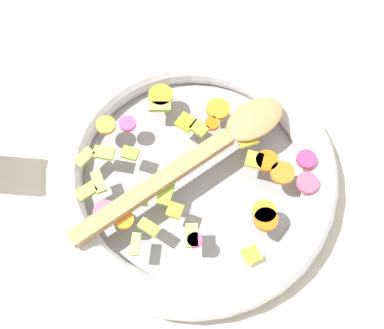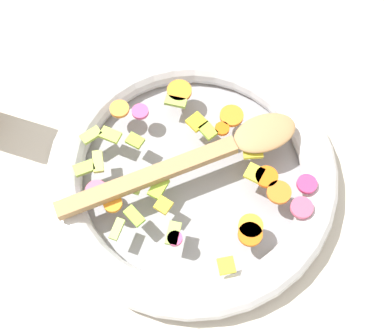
# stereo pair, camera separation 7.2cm
# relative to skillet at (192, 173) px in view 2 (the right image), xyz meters

# --- Properties ---
(ground_plane) EXTENTS (4.00, 4.00, 0.00)m
(ground_plane) POSITION_rel_skillet_xyz_m (0.00, 0.00, -0.02)
(ground_plane) COLOR beige
(skillet) EXTENTS (0.41, 0.41, 0.05)m
(skillet) POSITION_rel_skillet_xyz_m (0.00, 0.00, 0.00)
(skillet) COLOR gray
(skillet) RESTS_ON ground_plane
(chopped_vegetables) EXTENTS (0.26, 0.34, 0.01)m
(chopped_vegetables) POSITION_rel_skillet_xyz_m (0.00, 0.01, 0.03)
(chopped_vegetables) COLOR orange
(chopped_vegetables) RESTS_ON skillet
(wooden_spoon) EXTENTS (0.27, 0.26, 0.01)m
(wooden_spoon) POSITION_rel_skillet_xyz_m (-0.01, 0.01, 0.04)
(wooden_spoon) COLOR #A87F51
(wooden_spoon) RESTS_ON chopped_vegetables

